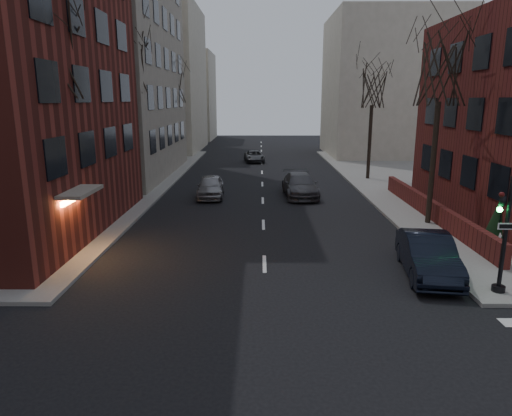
{
  "coord_description": "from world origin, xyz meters",
  "views": [
    {
      "loc": [
        -0.2,
        -5.63,
        6.57
      ],
      "look_at": [
        -0.36,
        13.49,
        2.0
      ],
      "focal_mm": 32.0,
      "sensor_mm": 36.0,
      "label": 1
    }
  ],
  "objects": [
    {
      "name": "low_wall_right",
      "position": [
        9.3,
        19.0,
        0.65
      ],
      "size": [
        0.35,
        16.0,
        1.0
      ],
      "primitive_type": "cube",
      "color": "#571D19",
      "rests_on": "sidewalk_far_right"
    },
    {
      "name": "building_left_tan",
      "position": [
        -17.0,
        34.0,
        14.0
      ],
      "size": [
        18.0,
        18.0,
        28.0
      ],
      "primitive_type": "cube",
      "color": "gray",
      "rests_on": "ground"
    },
    {
      "name": "streetlamp_near",
      "position": [
        -8.2,
        22.0,
        4.24
      ],
      "size": [
        0.36,
        0.36,
        6.28
      ],
      "color": "black",
      "rests_on": "sidewalk_far_left"
    },
    {
      "name": "tree_right_a",
      "position": [
        8.8,
        18.0,
        8.03
      ],
      "size": [
        3.96,
        3.96,
        9.72
      ],
      "color": "#2D231C",
      "rests_on": "sidewalk_far_right"
    },
    {
      "name": "building_distant_la",
      "position": [
        -15.0,
        55.0,
        9.0
      ],
      "size": [
        14.0,
        16.0,
        18.0
      ],
      "primitive_type": "cube",
      "color": "beige",
      "rests_on": "ground"
    },
    {
      "name": "traffic_signal",
      "position": [
        7.94,
        8.99,
        1.91
      ],
      "size": [
        0.76,
        0.44,
        4.0
      ],
      "color": "black",
      "rests_on": "sidewalk_far_right"
    },
    {
      "name": "parked_sedan",
      "position": [
        6.2,
        10.84,
        0.8
      ],
      "size": [
        2.29,
        5.0,
        1.59
      ],
      "primitive_type": "imported",
      "rotation": [
        0.0,
        0.0,
        -0.13
      ],
      "color": "black",
      "rests_on": "ground"
    },
    {
      "name": "sandwich_board",
      "position": [
        10.18,
        13.1,
        0.56
      ],
      "size": [
        0.53,
        0.61,
        0.83
      ],
      "primitive_type": "cube",
      "rotation": [
        0.0,
        0.0,
        -0.36
      ],
      "color": "white",
      "rests_on": "sidewalk_far_right"
    },
    {
      "name": "tree_left_c",
      "position": [
        -8.8,
        40.0,
        8.03
      ],
      "size": [
        3.96,
        3.96,
        9.72
      ],
      "color": "#2D231C",
      "rests_on": "sidewalk_far_left"
    },
    {
      "name": "car_lane_far",
      "position": [
        -0.8,
        43.28,
        0.59
      ],
      "size": [
        2.41,
        4.43,
        1.18
      ],
      "primitive_type": "imported",
      "rotation": [
        0.0,
        0.0,
        0.11
      ],
      "color": "#3D3E42",
      "rests_on": "ground"
    },
    {
      "name": "building_distant_ra",
      "position": [
        15.0,
        50.0,
        8.0
      ],
      "size": [
        14.0,
        14.0,
        16.0
      ],
      "primitive_type": "cube",
      "color": "beige",
      "rests_on": "ground"
    },
    {
      "name": "car_lane_silver",
      "position": [
        -3.59,
        25.03,
        0.75
      ],
      "size": [
        1.97,
        4.48,
        1.5
      ],
      "primitive_type": "imported",
      "rotation": [
        0.0,
        0.0,
        0.05
      ],
      "color": "gray",
      "rests_on": "ground"
    },
    {
      "name": "tree_left_b",
      "position": [
        -8.8,
        26.0,
        8.91
      ],
      "size": [
        4.4,
        4.4,
        10.8
      ],
      "color": "#2D231C",
      "rests_on": "sidewalk_far_left"
    },
    {
      "name": "streetlamp_far",
      "position": [
        -8.2,
        42.0,
        4.24
      ],
      "size": [
        0.36,
        0.36,
        6.28
      ],
      "color": "black",
      "rests_on": "sidewalk_far_left"
    },
    {
      "name": "car_lane_gray",
      "position": [
        2.58,
        25.43,
        0.78
      ],
      "size": [
        2.44,
        5.47,
        1.56
      ],
      "primitive_type": "imported",
      "rotation": [
        0.0,
        0.0,
        0.05
      ],
      "color": "#424247",
      "rests_on": "ground"
    },
    {
      "name": "evergreen_shrub",
      "position": [
        10.46,
        14.14,
        1.22
      ],
      "size": [
        1.7,
        1.7,
        2.14
      ],
      "primitive_type": "cone",
      "rotation": [
        0.0,
        0.0,
        0.42
      ],
      "color": "black",
      "rests_on": "sidewalk_far_right"
    },
    {
      "name": "building_distant_lb",
      "position": [
        -13.0,
        72.0,
        7.0
      ],
      "size": [
        10.0,
        12.0,
        14.0
      ],
      "primitive_type": "cube",
      "color": "beige",
      "rests_on": "ground"
    },
    {
      "name": "tree_left_a",
      "position": [
        -8.8,
        14.0,
        8.47
      ],
      "size": [
        4.18,
        4.18,
        10.26
      ],
      "color": "#2D231C",
      "rests_on": "sidewalk_far_left"
    },
    {
      "name": "tree_right_b",
      "position": [
        8.8,
        32.0,
        7.59
      ],
      "size": [
        3.74,
        3.74,
        9.18
      ],
      "color": "#2D231C",
      "rests_on": "sidewalk_far_right"
    }
  ]
}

